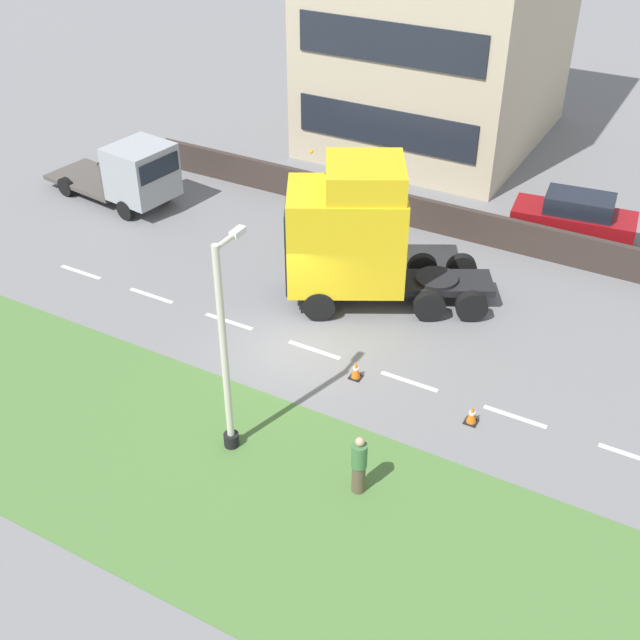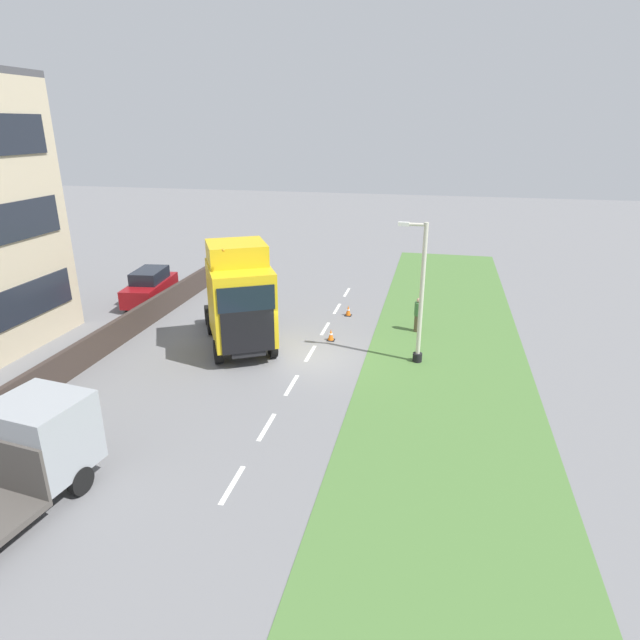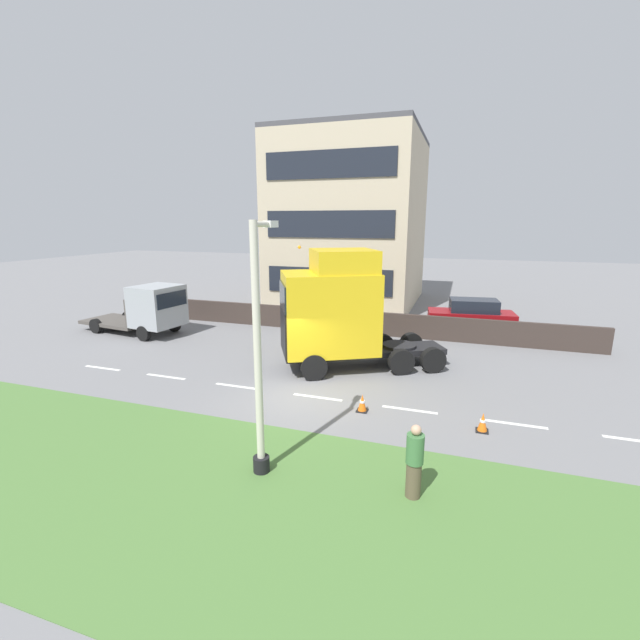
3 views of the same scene
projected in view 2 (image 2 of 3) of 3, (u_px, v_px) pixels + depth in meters
ground_plane at (307, 360)px, 23.54m from camera, size 120.00×120.00×0.00m
grass_verge at (446, 373)px, 22.31m from camera, size 7.00×44.00×0.01m
lane_markings at (310, 353)px, 24.18m from camera, size 0.16×21.00×0.00m
boundary_wall at (121, 330)px, 25.16m from camera, size 0.25×24.00×1.26m
lorry_cab at (240, 299)px, 23.70m from camera, size 5.42×6.95×5.08m
flatbed_truck at (30, 451)px, 14.47m from camera, size 3.04×6.33×2.73m
parked_car at (150, 287)px, 30.74m from camera, size 2.28×4.64×1.95m
lamp_post at (420, 303)px, 22.44m from camera, size 1.32×0.41×6.09m
pedestrian at (418, 315)px, 26.46m from camera, size 0.39×0.39×1.76m
traffic_cone_lead at (348, 311)px, 28.88m from camera, size 0.36×0.36×0.58m
traffic_cone_trailing at (331, 335)px, 25.56m from camera, size 0.36×0.36×0.58m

